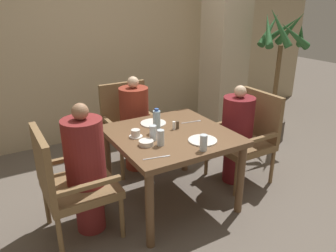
{
  "coord_description": "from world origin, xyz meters",
  "views": [
    {
      "loc": [
        -1.39,
        -2.35,
        1.86
      ],
      "look_at": [
        0.0,
        0.05,
        0.77
      ],
      "focal_mm": 35.0,
      "sensor_mm": 36.0,
      "label": 1
    }
  ],
  "objects_px": {
    "chair_left_side": "(68,181)",
    "diner_in_right_chair": "(237,134)",
    "bowl_small": "(146,143)",
    "glass_tall_mid": "(161,138)",
    "glass_tall_far": "(204,143)",
    "diner_in_far_chair": "(135,123)",
    "teacup_with_saucer": "(136,134)",
    "chair_far_side": "(129,123)",
    "glass_tall_near": "(153,133)",
    "water_bottle": "(157,121)",
    "potted_palm": "(276,84)",
    "plate_main_right": "(203,140)",
    "plate_main_left": "(153,123)",
    "chair_right_side": "(247,134)",
    "diner_in_left_chair": "(86,168)"
  },
  "relations": [
    {
      "from": "glass_tall_mid",
      "to": "glass_tall_far",
      "type": "relative_size",
      "value": 1.0
    },
    {
      "from": "glass_tall_near",
      "to": "plate_main_right",
      "type": "bearing_deg",
      "value": -32.43
    },
    {
      "from": "plate_main_left",
      "to": "plate_main_right",
      "type": "distance_m",
      "value": 0.6
    },
    {
      "from": "plate_main_left",
      "to": "glass_tall_far",
      "type": "distance_m",
      "value": 0.73
    },
    {
      "from": "bowl_small",
      "to": "glass_tall_mid",
      "type": "xyz_separation_m",
      "value": [
        0.1,
        -0.06,
        0.05
      ]
    },
    {
      "from": "chair_far_side",
      "to": "glass_tall_near",
      "type": "relative_size",
      "value": 7.06
    },
    {
      "from": "bowl_small",
      "to": "glass_tall_mid",
      "type": "bearing_deg",
      "value": -29.81
    },
    {
      "from": "diner_in_right_chair",
      "to": "water_bottle",
      "type": "distance_m",
      "value": 0.94
    },
    {
      "from": "diner_in_left_chair",
      "to": "diner_in_right_chair",
      "type": "height_order",
      "value": "diner_in_left_chair"
    },
    {
      "from": "potted_palm",
      "to": "plate_main_left",
      "type": "distance_m",
      "value": 2.04
    },
    {
      "from": "diner_in_left_chair",
      "to": "teacup_with_saucer",
      "type": "height_order",
      "value": "diner_in_left_chair"
    },
    {
      "from": "chair_far_side",
      "to": "chair_right_side",
      "type": "relative_size",
      "value": 1.0
    },
    {
      "from": "chair_far_side",
      "to": "glass_tall_near",
      "type": "bearing_deg",
      "value": -101.97
    },
    {
      "from": "plate_main_left",
      "to": "bowl_small",
      "type": "xyz_separation_m",
      "value": [
        -0.28,
        -0.41,
        0.01
      ]
    },
    {
      "from": "chair_left_side",
      "to": "diner_in_right_chair",
      "type": "height_order",
      "value": "diner_in_right_chair"
    },
    {
      "from": "chair_left_side",
      "to": "water_bottle",
      "type": "bearing_deg",
      "value": 6.17
    },
    {
      "from": "chair_far_side",
      "to": "water_bottle",
      "type": "xyz_separation_m",
      "value": [
        -0.09,
        -0.85,
        0.32
      ]
    },
    {
      "from": "plate_main_right",
      "to": "bowl_small",
      "type": "xyz_separation_m",
      "value": [
        -0.45,
        0.17,
        0.01
      ]
    },
    {
      "from": "diner_in_far_chair",
      "to": "glass_tall_near",
      "type": "distance_m",
      "value": 0.91
    },
    {
      "from": "glass_tall_far",
      "to": "plate_main_left",
      "type": "bearing_deg",
      "value": 95.5
    },
    {
      "from": "potted_palm",
      "to": "water_bottle",
      "type": "distance_m",
      "value": 2.14
    },
    {
      "from": "plate_main_right",
      "to": "glass_tall_near",
      "type": "bearing_deg",
      "value": 147.57
    },
    {
      "from": "chair_left_side",
      "to": "glass_tall_far",
      "type": "bearing_deg",
      "value": -24.13
    },
    {
      "from": "chair_right_side",
      "to": "plate_main_right",
      "type": "xyz_separation_m",
      "value": [
        -0.8,
        -0.29,
        0.22
      ]
    },
    {
      "from": "plate_main_right",
      "to": "glass_tall_near",
      "type": "xyz_separation_m",
      "value": [
        -0.36,
        0.23,
        0.06
      ]
    },
    {
      "from": "teacup_with_saucer",
      "to": "glass_tall_mid",
      "type": "relative_size",
      "value": 0.89
    },
    {
      "from": "chair_far_side",
      "to": "diner_in_far_chair",
      "type": "relative_size",
      "value": 0.88
    },
    {
      "from": "chair_left_side",
      "to": "diner_in_left_chair",
      "type": "height_order",
      "value": "diner_in_left_chair"
    },
    {
      "from": "chair_left_side",
      "to": "plate_main_right",
      "type": "distance_m",
      "value": 1.15
    },
    {
      "from": "water_bottle",
      "to": "glass_tall_mid",
      "type": "height_order",
      "value": "water_bottle"
    },
    {
      "from": "teacup_with_saucer",
      "to": "glass_tall_far",
      "type": "xyz_separation_m",
      "value": [
        0.35,
        -0.52,
        0.04
      ]
    },
    {
      "from": "diner_in_far_chair",
      "to": "teacup_with_saucer",
      "type": "relative_size",
      "value": 9.01
    },
    {
      "from": "glass_tall_far",
      "to": "glass_tall_mid",
      "type": "bearing_deg",
      "value": 133.32
    },
    {
      "from": "diner_in_far_chair",
      "to": "potted_palm",
      "type": "relative_size",
      "value": 0.61
    },
    {
      "from": "glass_tall_near",
      "to": "glass_tall_mid",
      "type": "bearing_deg",
      "value": -86.06
    },
    {
      "from": "water_bottle",
      "to": "glass_tall_mid",
      "type": "relative_size",
      "value": 1.65
    },
    {
      "from": "glass_tall_far",
      "to": "diner_in_far_chair",
      "type": "bearing_deg",
      "value": 91.85
    },
    {
      "from": "chair_far_side",
      "to": "glass_tall_near",
      "type": "distance_m",
      "value": 1.07
    },
    {
      "from": "plate_main_left",
      "to": "glass_tall_near",
      "type": "height_order",
      "value": "glass_tall_near"
    },
    {
      "from": "chair_far_side",
      "to": "bowl_small",
      "type": "height_order",
      "value": "chair_far_side"
    },
    {
      "from": "potted_palm",
      "to": "teacup_with_saucer",
      "type": "distance_m",
      "value": 2.36
    },
    {
      "from": "diner_in_left_chair",
      "to": "chair_left_side",
      "type": "bearing_deg",
      "value": 180.0
    },
    {
      "from": "plate_main_left",
      "to": "glass_tall_mid",
      "type": "relative_size",
      "value": 1.84
    },
    {
      "from": "diner_in_left_chair",
      "to": "plate_main_left",
      "type": "bearing_deg",
      "value": 20.38
    },
    {
      "from": "teacup_with_saucer",
      "to": "plate_main_left",
      "type": "bearing_deg",
      "value": 36.15
    },
    {
      "from": "chair_far_side",
      "to": "bowl_small",
      "type": "relative_size",
      "value": 7.68
    },
    {
      "from": "potted_palm",
      "to": "bowl_small",
      "type": "bearing_deg",
      "value": -162.51
    },
    {
      "from": "chair_far_side",
      "to": "diner_in_right_chair",
      "type": "height_order",
      "value": "diner_in_right_chair"
    },
    {
      "from": "chair_right_side",
      "to": "chair_left_side",
      "type": "bearing_deg",
      "value": 180.0
    },
    {
      "from": "chair_left_side",
      "to": "water_bottle",
      "type": "xyz_separation_m",
      "value": [
        0.85,
        0.09,
        0.32
      ]
    }
  ]
}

